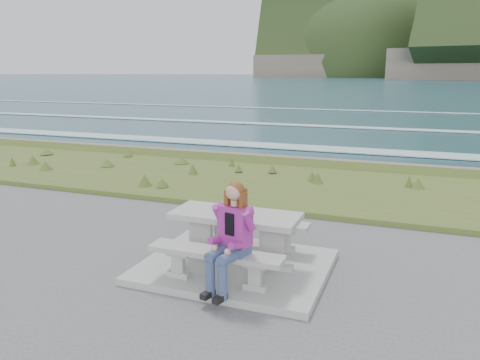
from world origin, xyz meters
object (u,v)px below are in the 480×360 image
Objects in this scene: picnic_table at (235,224)px; bench_landward at (215,258)px; bench_seaward at (252,225)px; seated_woman at (228,252)px.

picnic_table reaches higher than bench_landward.
bench_landward is at bearing -90.00° from bench_seaward.
picnic_table is 0.74m from bench_landward.
picnic_table is at bearing -90.00° from bench_seaward.
seated_woman is (0.23, -0.83, -0.08)m from picnic_table.
bench_seaward is at bearing 90.00° from picnic_table.
bench_landward is 0.31m from seated_woman.
seated_woman is at bearing -81.46° from bench_seaward.
bench_landward and bench_seaward have the same top height.
picnic_table is 0.74m from bench_seaward.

